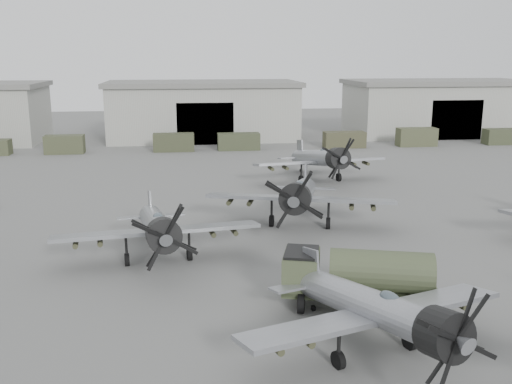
# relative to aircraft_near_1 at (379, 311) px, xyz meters

# --- Properties ---
(ground) EXTENTS (220.00, 220.00, 0.00)m
(ground) POSITION_rel_aircraft_near_1_xyz_m (-4.33, 5.66, -2.22)
(ground) COLOR slate
(ground) RESTS_ON ground
(hangar_center) EXTENTS (29.00, 14.80, 8.70)m
(hangar_center) POSITION_rel_aircraft_near_1_xyz_m (-4.33, 67.63, 2.15)
(hangar_center) COLOR #A3A399
(hangar_center) RESTS_ON ground
(hangar_right) EXTENTS (29.00, 14.80, 8.70)m
(hangar_right) POSITION_rel_aircraft_near_1_xyz_m (33.67, 67.63, 2.15)
(hangar_right) COLOR #A3A399
(hangar_right) RESTS_ON ground
(support_truck_2) EXTENTS (4.97, 2.20, 2.39)m
(support_truck_2) POSITION_rel_aircraft_near_1_xyz_m (-22.96, 55.66, -1.03)
(support_truck_2) COLOR #3D422B
(support_truck_2) RESTS_ON ground
(support_truck_3) EXTENTS (5.41, 2.20, 2.38)m
(support_truck_3) POSITION_rel_aircraft_near_1_xyz_m (-8.83, 55.66, -1.03)
(support_truck_3) COLOR #383C27
(support_truck_3) RESTS_ON ground
(support_truck_4) EXTENTS (5.68, 2.20, 2.26)m
(support_truck_4) POSITION_rel_aircraft_near_1_xyz_m (-0.09, 55.66, -1.09)
(support_truck_4) COLOR #393F29
(support_truck_4) RESTS_ON ground
(support_truck_5) EXTENTS (5.73, 2.20, 2.21)m
(support_truck_5) POSITION_rel_aircraft_near_1_xyz_m (14.71, 55.66, -1.12)
(support_truck_5) COLOR #3F3E29
(support_truck_5) RESTS_ON ground
(support_truck_6) EXTENTS (5.49, 2.20, 2.56)m
(support_truck_6) POSITION_rel_aircraft_near_1_xyz_m (25.25, 55.66, -0.94)
(support_truck_6) COLOR #43472E
(support_truck_6) RESTS_ON ground
(support_truck_7) EXTENTS (5.47, 2.20, 2.23)m
(support_truck_7) POSITION_rel_aircraft_near_1_xyz_m (38.33, 55.66, -1.11)
(support_truck_7) COLOR #383E28
(support_truck_7) RESTS_ON ground
(aircraft_near_1) EXTENTS (12.21, 10.99, 4.89)m
(aircraft_near_1) POSITION_rel_aircraft_near_1_xyz_m (0.00, 0.00, 0.00)
(aircraft_near_1) COLOR #92949A
(aircraft_near_1) RESTS_ON ground
(aircraft_mid_1) EXTENTS (12.78, 11.50, 5.08)m
(aircraft_mid_1) POSITION_rel_aircraft_near_1_xyz_m (-9.46, 12.81, 0.09)
(aircraft_mid_1) COLOR gray
(aircraft_mid_1) RESTS_ON ground
(aircraft_mid_2) EXTENTS (14.01, 12.61, 5.59)m
(aircraft_mid_2) POSITION_rel_aircraft_near_1_xyz_m (0.65, 18.96, 0.32)
(aircraft_mid_2) COLOR gray
(aircraft_mid_2) RESTS_ON ground
(aircraft_far_1) EXTENTS (13.62, 12.26, 5.41)m
(aircraft_far_1) POSITION_rel_aircraft_near_1_xyz_m (5.98, 33.97, 0.24)
(aircraft_far_1) COLOR gray
(aircraft_far_1) RESTS_ON ground
(fuel_tanker) EXTENTS (8.17, 4.65, 2.99)m
(fuel_tanker) POSITION_rel_aircraft_near_1_xyz_m (0.77, 5.25, -0.51)
(fuel_tanker) COLOR #3F482F
(fuel_tanker) RESTS_ON ground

